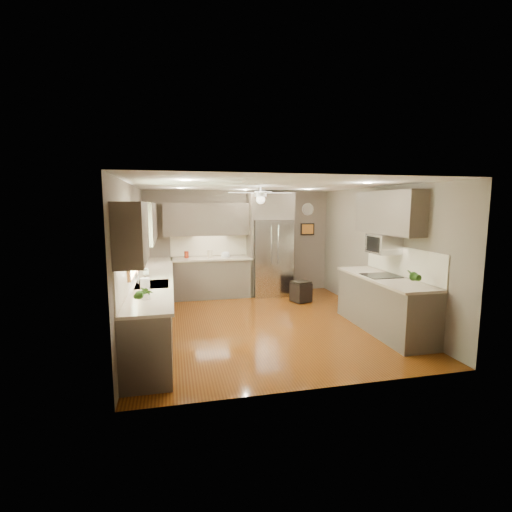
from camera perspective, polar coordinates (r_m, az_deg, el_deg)
name	(u,v)px	position (r m, az deg, el deg)	size (l,w,h in m)	color
floor	(264,323)	(6.92, 1.27, -10.34)	(5.00, 5.00, 0.00)	#4C230A
ceiling	(265,185)	(6.58, 1.34, 10.82)	(5.00, 5.00, 0.00)	white
wall_back	(239,242)	(9.06, -2.57, 2.10)	(4.50, 4.50, 0.00)	#6B6051
wall_front	(318,286)	(4.29, 9.53, -4.53)	(4.50, 4.50, 0.00)	#6B6051
wall_left	(133,260)	(6.47, -18.41, -0.64)	(5.00, 5.00, 0.00)	#6B6051
wall_right	(378,253)	(7.50, 18.20, 0.50)	(5.00, 5.00, 0.00)	#6B6051
canister_a	(186,255)	(8.71, -10.65, 0.21)	(0.10, 0.10, 0.16)	maroon
canister_c	(210,254)	(8.69, -7.11, 0.34)	(0.12, 0.12, 0.19)	beige
soap_bottle	(146,271)	(6.59, -16.63, -2.23)	(0.09, 0.09, 0.21)	white
potted_plant_left	(144,293)	(4.68, -16.89, -5.51)	(0.18, 0.12, 0.33)	#2A5718
potted_plant_right	(413,276)	(6.07, 23.05, -2.85)	(0.17, 0.14, 0.32)	#2A5718
bowl	(226,256)	(8.76, -4.69, 0.00)	(0.20, 0.20, 0.05)	beige
left_run	(154,302)	(6.74, -15.49, -6.83)	(0.65, 4.70, 1.45)	#4E4439
back_run	(212,277)	(8.78, -6.86, -3.18)	(1.85, 0.65, 1.45)	#4E4439
uppers	(218,220)	(7.14, -5.89, 5.51)	(4.50, 4.70, 0.95)	#4E4439
window	(131,246)	(5.93, -18.70, 1.53)	(0.05, 1.12, 0.92)	#BFF2B2
sink	(152,286)	(6.01, -15.69, -4.48)	(0.50, 0.70, 0.32)	silver
refrigerator	(271,246)	(8.89, 2.27, 1.59)	(1.06, 0.75, 2.45)	silver
right_run	(384,303)	(6.81, 19.07, -6.82)	(0.70, 2.20, 1.45)	#4E4439
microwave	(384,244)	(6.90, 19.04, 1.77)	(0.43, 0.55, 0.34)	silver
ceiling_fan	(261,195)	(6.86, 0.71, 9.30)	(1.18, 1.18, 0.32)	white
recessed_lights	(257,187)	(6.96, 0.19, 10.61)	(2.84, 3.14, 0.01)	white
wall_clock	(308,209)	(9.47, 7.97, 7.14)	(0.30, 0.03, 0.30)	white
framed_print	(307,229)	(9.48, 7.93, 4.11)	(0.36, 0.03, 0.30)	black
stool	(301,291)	(8.39, 6.92, -5.44)	(0.47, 0.47, 0.46)	black
paper_towel	(145,289)	(5.05, -16.69, -4.84)	(0.12, 0.12, 0.30)	white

